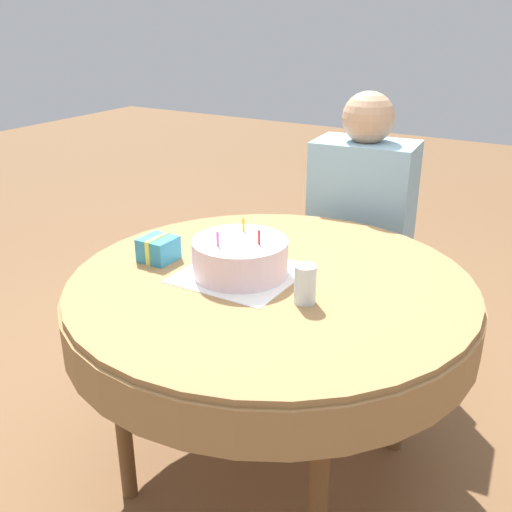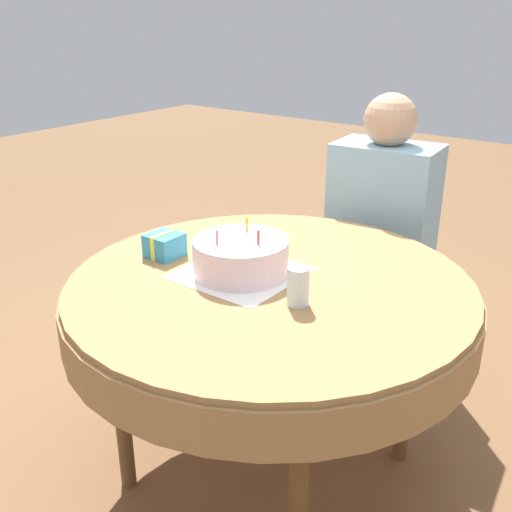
{
  "view_description": "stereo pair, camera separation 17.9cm",
  "coord_description": "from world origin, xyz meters",
  "px_view_note": "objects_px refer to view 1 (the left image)",
  "views": [
    {
      "loc": [
        0.8,
        -1.43,
        1.49
      ],
      "look_at": [
        -0.05,
        -0.01,
        0.79
      ],
      "focal_mm": 42.0,
      "sensor_mm": 36.0,
      "label": 1
    },
    {
      "loc": [
        0.95,
        -1.33,
        1.49
      ],
      "look_at": [
        -0.05,
        -0.01,
        0.79
      ],
      "focal_mm": 42.0,
      "sensor_mm": 36.0,
      "label": 2
    }
  ],
  "objects_px": {
    "chair": "(363,255)",
    "person": "(361,210)",
    "drinking_glass": "(305,284)",
    "gift_box": "(158,249)",
    "birthday_cake": "(240,257)"
  },
  "relations": [
    {
      "from": "person",
      "to": "chair",
      "type": "bearing_deg",
      "value": 90.0
    },
    {
      "from": "chair",
      "to": "person",
      "type": "relative_size",
      "value": 0.74
    },
    {
      "from": "chair",
      "to": "gift_box",
      "type": "height_order",
      "value": "chair"
    },
    {
      "from": "chair",
      "to": "birthday_cake",
      "type": "distance_m",
      "value": 0.99
    },
    {
      "from": "chair",
      "to": "birthday_cake",
      "type": "xyz_separation_m",
      "value": [
        -0.05,
        -0.93,
        0.32
      ]
    },
    {
      "from": "birthday_cake",
      "to": "gift_box",
      "type": "xyz_separation_m",
      "value": [
        -0.28,
        -0.04,
        -0.02
      ]
    },
    {
      "from": "chair",
      "to": "drinking_glass",
      "type": "distance_m",
      "value": 1.07
    },
    {
      "from": "person",
      "to": "drinking_glass",
      "type": "bearing_deg",
      "value": -83.33
    },
    {
      "from": "birthday_cake",
      "to": "drinking_glass",
      "type": "relative_size",
      "value": 2.64
    },
    {
      "from": "drinking_glass",
      "to": "gift_box",
      "type": "height_order",
      "value": "drinking_glass"
    },
    {
      "from": "drinking_glass",
      "to": "gift_box",
      "type": "distance_m",
      "value": 0.54
    },
    {
      "from": "birthday_cake",
      "to": "gift_box",
      "type": "relative_size",
      "value": 2.65
    },
    {
      "from": "chair",
      "to": "person",
      "type": "xyz_separation_m",
      "value": [
        0.01,
        -0.09,
        0.24
      ]
    },
    {
      "from": "chair",
      "to": "person",
      "type": "height_order",
      "value": "person"
    },
    {
      "from": "chair",
      "to": "person",
      "type": "distance_m",
      "value": 0.25
    }
  ]
}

